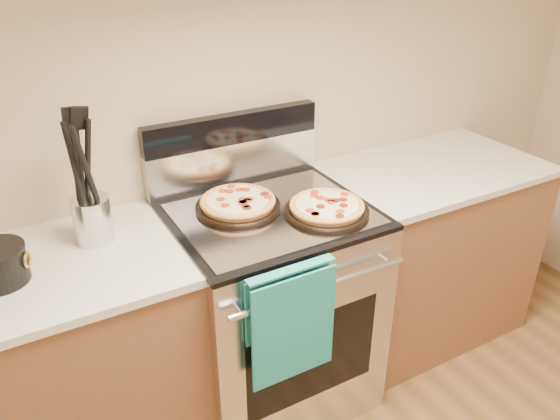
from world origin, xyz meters
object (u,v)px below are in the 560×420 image
utensil_crock (93,220)px  pepperoni_pizza_back (238,203)px  range_body (270,309)px  pepperoni_pizza_front (327,208)px

utensil_crock → pepperoni_pizza_back: bearing=-5.8°
pepperoni_pizza_back → utensil_crock: bearing=174.2°
range_body → pepperoni_pizza_back: (-0.10, 0.07, 0.50)m
range_body → pepperoni_pizza_back: bearing=144.4°
range_body → utensil_crock: size_ratio=5.47×
range_body → pepperoni_pizza_back: size_ratio=2.78×
range_body → pepperoni_pizza_front: pepperoni_pizza_front is taller
pepperoni_pizza_front → utensil_crock: utensil_crock is taller
pepperoni_pizza_back → utensil_crock: size_ratio=1.97×
pepperoni_pizza_back → pepperoni_pizza_front: (0.28, -0.20, -0.00)m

